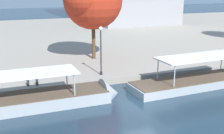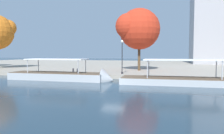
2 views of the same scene
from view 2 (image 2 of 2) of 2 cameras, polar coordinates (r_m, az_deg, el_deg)
The scene contains 8 objects.
ground_plane at distance 24.06m, azimuth 0.35°, elevation -4.82°, with size 220.00×220.00×0.00m, color #1E3342.
dock_promenade at distance 56.93m, azimuth 9.23°, elevation 0.33°, with size 120.00×55.00×0.55m, color gray.
tour_boat_1 at distance 29.69m, azimuth -12.10°, elevation -2.66°, with size 14.09×3.23×3.95m.
tour_boat_2 at distance 26.18m, azimuth 20.03°, elevation -3.85°, with size 14.99×3.91×4.20m.
mooring_bollard_0 at distance 33.14m, azimuth -9.86°, elevation -0.88°, with size 0.25×0.25×0.75m.
mooring_bollard_1 at distance 32.63m, azimuth -8.81°, elevation -0.92°, with size 0.24×0.24×0.77m.
lamp_post at distance 31.56m, azimuth 2.59°, elevation 3.25°, with size 0.37×0.37×4.76m.
tree_0 at distance 37.96m, azimuth 6.89°, elevation 9.78°, with size 7.17×6.87×10.39m.
Camera 2 is at (6.23, -22.96, 3.55)m, focal length 35.86 mm.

